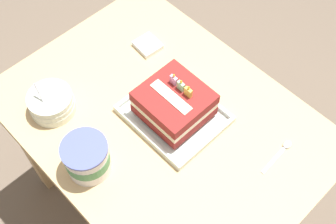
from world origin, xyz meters
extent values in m
plane|color=#6B5B4C|center=(0.00, 0.00, 0.00)|extent=(8.00, 8.00, 0.00)
cube|color=tan|center=(0.00, 0.00, 0.70)|extent=(1.00, 0.74, 0.04)
cube|color=tan|center=(-0.44, -0.31, 0.34)|extent=(0.06, 0.06, 0.69)
cube|color=tan|center=(-0.44, 0.31, 0.34)|extent=(0.06, 0.06, 0.69)
cube|color=tan|center=(0.44, 0.31, 0.34)|extent=(0.06, 0.06, 0.69)
cube|color=silver|center=(0.02, 0.03, 0.73)|extent=(0.29, 0.25, 0.01)
cube|color=silver|center=(0.02, -0.08, 0.74)|extent=(0.29, 0.01, 0.02)
cube|color=silver|center=(0.02, 0.15, 0.74)|extent=(0.29, 0.01, 0.02)
cube|color=silver|center=(-0.12, 0.03, 0.74)|extent=(0.01, 0.22, 0.02)
cube|color=silver|center=(0.16, 0.03, 0.74)|extent=(0.01, 0.22, 0.02)
cube|color=maroon|center=(0.02, 0.03, 0.76)|extent=(0.19, 0.19, 0.04)
cube|color=beige|center=(0.02, 0.03, 0.79)|extent=(0.19, 0.18, 0.02)
cube|color=maroon|center=(0.02, 0.03, 0.82)|extent=(0.19, 0.19, 0.04)
cube|color=beige|center=(0.02, 0.02, 0.84)|extent=(0.14, 0.03, 0.00)
cube|color=#E099C6|center=(-0.01, 0.06, 0.85)|extent=(0.02, 0.01, 0.03)
ellipsoid|color=yellow|center=(-0.01, 0.06, 0.88)|extent=(0.01, 0.01, 0.01)
cube|color=#99DB9E|center=(0.02, 0.06, 0.85)|extent=(0.02, 0.01, 0.03)
ellipsoid|color=yellow|center=(0.02, 0.06, 0.88)|extent=(0.01, 0.01, 0.01)
cube|color=#EFC64C|center=(0.05, 0.06, 0.85)|extent=(0.02, 0.01, 0.03)
ellipsoid|color=yellow|center=(0.05, 0.06, 0.88)|extent=(0.01, 0.01, 0.01)
cylinder|color=silver|center=(-0.26, -0.22, 0.74)|extent=(0.14, 0.14, 0.03)
cylinder|color=silver|center=(-0.26, -0.22, 0.76)|extent=(0.14, 0.14, 0.03)
cylinder|color=silver|center=(-0.26, -0.22, 0.78)|extent=(0.14, 0.14, 0.03)
cylinder|color=silver|center=(-0.27, -0.24, 0.81)|extent=(0.05, 0.02, 0.08)
cylinder|color=white|center=(-0.03, -0.27, 0.78)|extent=(0.13, 0.13, 0.11)
cylinder|color=#4C935B|center=(-0.03, -0.27, 0.78)|extent=(0.13, 0.13, 0.04)
cylinder|color=#505CA8|center=(-0.03, -0.27, 0.84)|extent=(0.13, 0.13, 0.01)
ellipsoid|color=silver|center=(0.33, 0.21, 0.73)|extent=(0.02, 0.03, 0.01)
cube|color=silver|center=(0.33, 0.14, 0.72)|extent=(0.02, 0.11, 0.00)
cube|color=white|center=(-0.25, 0.17, 0.73)|extent=(0.09, 0.08, 0.02)
camera|label=1|loc=(0.52, -0.48, 1.87)|focal=46.23mm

